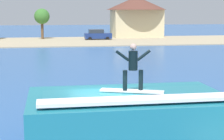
% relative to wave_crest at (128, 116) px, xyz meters
% --- Properties ---
extents(ground_plane, '(260.00, 260.00, 0.00)m').
position_rel_wave_crest_xyz_m(ground_plane, '(-0.82, 0.25, -0.90)').
color(ground_plane, '#2B5A9C').
extents(wave_crest, '(7.28, 4.35, 1.91)m').
position_rel_wave_crest_xyz_m(wave_crest, '(0.00, 0.00, 0.00)').
color(wave_crest, '#1D7586').
rests_on(wave_crest, ground_plane).
extents(surfboard, '(2.26, 1.20, 0.06)m').
position_rel_wave_crest_xyz_m(surfboard, '(0.05, -0.39, 1.04)').
color(surfboard, white).
rests_on(surfboard, wave_crest).
extents(surfer, '(1.27, 0.32, 1.67)m').
position_rel_wave_crest_xyz_m(surfer, '(0.08, -0.40, 2.01)').
color(surfer, black).
rests_on(surfer, surfboard).
extents(shoreline_bank, '(120.00, 19.41, 0.15)m').
position_rel_wave_crest_xyz_m(shoreline_bank, '(-0.82, 48.27, -0.83)').
color(shoreline_bank, tan).
rests_on(shoreline_bank, ground_plane).
extents(car_far_shore, '(4.55, 2.03, 1.86)m').
position_rel_wave_crest_xyz_m(car_far_shore, '(5.58, 50.56, 0.05)').
color(car_far_shore, navy).
rests_on(car_far_shore, ground_plane).
extents(house_gabled_white, '(11.13, 11.13, 7.62)m').
position_rel_wave_crest_xyz_m(house_gabled_white, '(13.64, 56.26, 3.65)').
color(house_gabled_white, beige).
rests_on(house_gabled_white, ground_plane).
extents(tree_tall_bare, '(2.64, 2.64, 5.35)m').
position_rel_wave_crest_xyz_m(tree_tall_bare, '(-3.65, 53.59, 3.05)').
color(tree_tall_bare, brown).
rests_on(tree_tall_bare, ground_plane).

